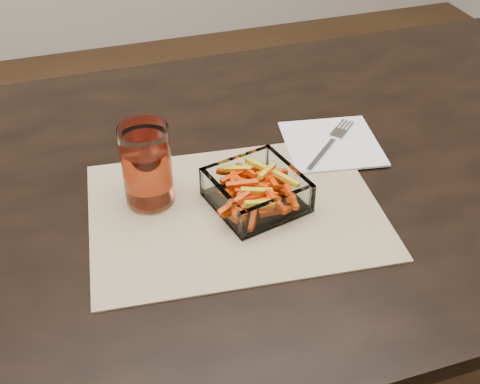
% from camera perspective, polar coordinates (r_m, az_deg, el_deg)
% --- Properties ---
extents(dining_table, '(1.60, 0.90, 0.75)m').
position_cam_1_polar(dining_table, '(1.10, 3.41, -1.09)').
color(dining_table, black).
rests_on(dining_table, ground).
extents(placemat, '(0.48, 0.37, 0.00)m').
position_cam_1_polar(placemat, '(0.94, -0.47, -1.72)').
color(placemat, tan).
rests_on(placemat, dining_table).
extents(glass_bowl, '(0.16, 0.16, 0.05)m').
position_cam_1_polar(glass_bowl, '(0.94, 1.54, -0.03)').
color(glass_bowl, white).
rests_on(glass_bowl, placemat).
extents(tumbler, '(0.08, 0.08, 0.13)m').
position_cam_1_polar(tumbler, '(0.93, -8.80, 2.21)').
color(tumbler, white).
rests_on(tumbler, placemat).
extents(napkin, '(0.19, 0.19, 0.00)m').
position_cam_1_polar(napkin, '(1.10, 8.68, 4.58)').
color(napkin, white).
rests_on(napkin, placemat).
extents(fork, '(0.15, 0.14, 0.00)m').
position_cam_1_polar(fork, '(1.10, 8.65, 4.68)').
color(fork, silver).
rests_on(fork, napkin).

